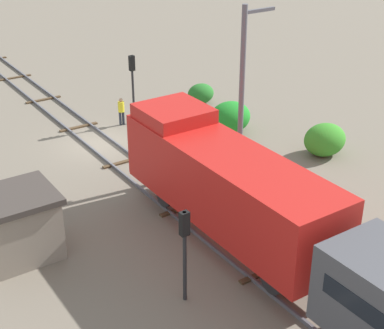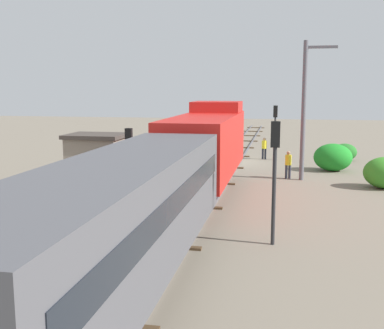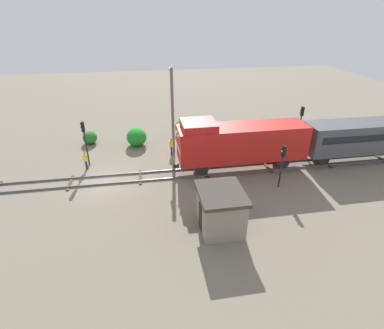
% 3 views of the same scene
% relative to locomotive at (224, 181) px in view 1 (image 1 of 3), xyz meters
% --- Properties ---
extents(ground_plane, '(103.68, 103.68, 0.00)m').
position_rel_locomotive_xyz_m(ground_plane, '(0.00, -11.62, -2.77)').
color(ground_plane, '#756B5B').
extents(railway_track, '(2.40, 69.12, 0.16)m').
position_rel_locomotive_xyz_m(railway_track, '(0.00, -11.62, -2.70)').
color(railway_track, '#595960').
rests_on(railway_track, ground).
extents(locomotive, '(2.90, 11.60, 4.60)m').
position_rel_locomotive_xyz_m(locomotive, '(0.00, 0.00, 0.00)').
color(locomotive, red).
rests_on(locomotive, railway_track).
extents(traffic_signal_near, '(0.32, 0.34, 4.21)m').
position_rel_locomotive_xyz_m(traffic_signal_near, '(-3.20, -13.37, 0.15)').
color(traffic_signal_near, '#262628').
rests_on(traffic_signal_near, ground).
extents(traffic_signal_mid, '(0.32, 0.34, 3.64)m').
position_rel_locomotive_xyz_m(traffic_signal_mid, '(3.40, 2.35, -0.22)').
color(traffic_signal_mid, '#262628').
rests_on(traffic_signal_mid, ground).
extents(worker_near_track, '(0.38, 0.38, 1.70)m').
position_rel_locomotive_xyz_m(worker_near_track, '(-2.40, -13.48, -1.78)').
color(worker_near_track, '#262B38').
rests_on(worker_near_track, ground).
extents(worker_by_signal, '(0.38, 0.38, 1.70)m').
position_rel_locomotive_xyz_m(worker_by_signal, '(-4.20, -5.58, -1.78)').
color(worker_by_signal, '#262B38').
rests_on(worker_by_signal, ground).
extents(catenary_mast, '(1.94, 0.28, 8.29)m').
position_rel_locomotive_xyz_m(catenary_mast, '(-5.06, -5.26, 1.62)').
color(catenary_mast, '#595960').
rests_on(catenary_mast, ground).
extents(relay_hut, '(3.50, 2.90, 2.74)m').
position_rel_locomotive_xyz_m(relay_hut, '(7.50, -3.63, -1.38)').
color(relay_hut, gray).
rests_on(relay_hut, ground).
extents(bush_near, '(2.55, 2.08, 1.85)m').
position_rel_locomotive_xyz_m(bush_near, '(-7.17, -8.94, -1.85)').
color(bush_near, '#1F8726').
rests_on(bush_near, ground).
extents(bush_mid, '(2.43, 1.98, 1.76)m').
position_rel_locomotive_xyz_m(bush_mid, '(-9.52, -3.59, -1.89)').
color(bush_mid, '#368A26').
rests_on(bush_mid, ground).
extents(bush_far, '(1.82, 1.49, 1.32)m').
position_rel_locomotive_xyz_m(bush_far, '(-8.52, -13.91, -2.11)').
color(bush_far, '#256F26').
rests_on(bush_far, ground).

